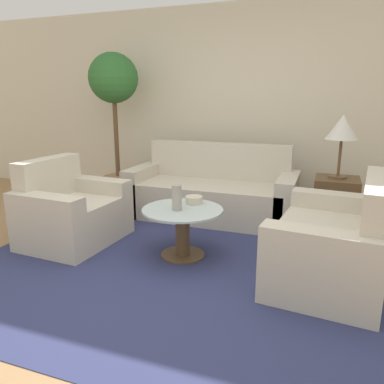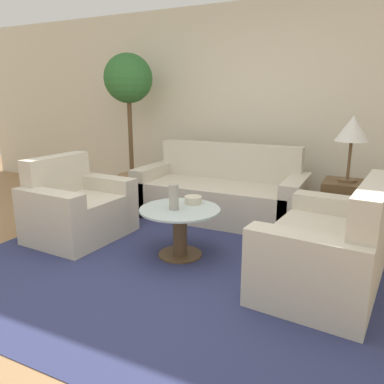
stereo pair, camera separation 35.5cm
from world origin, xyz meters
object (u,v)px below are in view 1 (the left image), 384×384
Objects in this scene: armchair at (70,214)px; coffee_table at (183,226)px; potted_plant at (114,99)px; vase at (177,197)px; loveseat at (337,246)px; bowl at (194,200)px; sofa_main at (213,193)px; table_lamp at (343,129)px.

armchair is 1.21m from coffee_table.
potted_plant is 8.71× the size of vase.
bowl is (-1.28, 0.19, 0.21)m from loveseat.
armchair is at bearing -77.33° from potted_plant.
potted_plant is at bearing 134.69° from vase.
loveseat is at bearing -8.57° from bowl.
potted_plant is at bearing 171.16° from sofa_main.
loveseat is 1.31m from bowl.
loveseat is 1.43m from table_lamp.
bowl is (-1.27, -0.97, -0.62)m from table_lamp.
loveseat is 8.41× the size of bowl.
loveseat is (1.41, -1.25, -0.00)m from sofa_main.
armchair is 2.53m from loveseat.
vase is (1.17, -0.02, 0.29)m from armchair.
sofa_main reaches higher than loveseat.
coffee_table is at bearing 54.45° from vase.
potted_plant is 2.23m from bowl.
coffee_table is 2.41m from potted_plant.
armchair reaches higher than bowl.
vase is at bearing -125.55° from coffee_table.
vase is (0.06, -1.30, 0.29)m from sofa_main.
sofa_main reaches higher than armchair.
armchair is at bearing 178.88° from vase.
bowl is at bearing 73.39° from vase.
potted_plant reaches higher than sofa_main.
armchair is 1.52× the size of table_lamp.
loveseat is 1.32m from coffee_table.
bowl is (0.07, 0.25, -0.08)m from vase.
vase is at bearing -45.31° from potted_plant.
table_lamp is at bearing -3.35° from sofa_main.
bowl is at bearing -38.94° from potted_plant.
table_lamp reaches higher than loveseat.
loveseat reaches higher than bowl.
loveseat reaches higher than vase.
potted_plant reaches higher than coffee_table.
sofa_main is 1.00× the size of potted_plant.
table_lamp reaches higher than bowl.
sofa_main is 1.34m from vase.
potted_plant is 2.31m from vase.
table_lamp is at bearing 42.38° from vase.
armchair is 1.21m from vase.
loveseat reaches higher than armchair.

